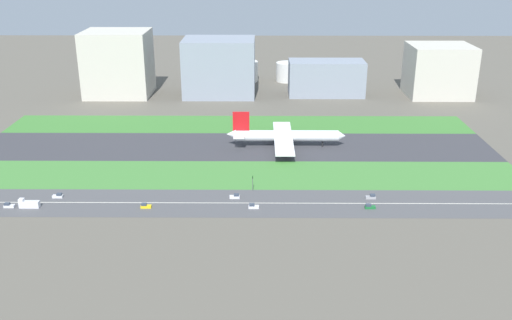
% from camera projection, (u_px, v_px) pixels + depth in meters
% --- Properties ---
extents(ground_plane, '(800.00, 800.00, 0.00)m').
position_uv_depth(ground_plane, '(236.00, 146.00, 313.81)').
color(ground_plane, '#5B564C').
extents(runway, '(280.00, 46.00, 0.10)m').
position_uv_depth(runway, '(236.00, 146.00, 313.79)').
color(runway, '#38383D').
rests_on(runway, ground_plane).
extents(grass_median_north, '(280.00, 36.00, 0.10)m').
position_uv_depth(grass_median_north, '(239.00, 124.00, 352.09)').
color(grass_median_north, '#3D7A33').
rests_on(grass_median_north, ground_plane).
extents(grass_median_south, '(280.00, 36.00, 0.10)m').
position_uv_depth(grass_median_south, '(233.00, 175.00, 275.50)').
color(grass_median_south, '#427F38').
rests_on(grass_median_south, ground_plane).
extents(highway, '(280.00, 28.00, 0.10)m').
position_uv_depth(highway, '(230.00, 203.00, 245.60)').
color(highway, '#4C4C4F').
rests_on(highway, ground_plane).
extents(highway_centerline, '(266.00, 0.50, 0.01)m').
position_uv_depth(highway_centerline, '(230.00, 203.00, 245.58)').
color(highway_centerline, silver).
rests_on(highway_centerline, highway).
extents(airliner, '(65.00, 56.00, 19.70)m').
position_uv_depth(airliner, '(284.00, 136.00, 311.41)').
color(airliner, white).
rests_on(airliner, runway).
extents(car_6, '(4.40, 1.80, 2.00)m').
position_uv_depth(car_6, '(253.00, 206.00, 240.55)').
color(car_6, silver).
rests_on(car_6, highway).
extents(car_4, '(4.40, 1.80, 2.00)m').
position_uv_depth(car_4, '(58.00, 196.00, 250.48)').
color(car_4, silver).
rests_on(car_4, highway).
extents(car_2, '(4.40, 1.80, 2.00)m').
position_uv_depth(car_2, '(235.00, 196.00, 249.95)').
color(car_2, silver).
rests_on(car_2, highway).
extents(car_5, '(4.40, 1.80, 2.00)m').
position_uv_depth(car_5, '(371.00, 197.00, 249.54)').
color(car_5, '#99999E').
rests_on(car_5, highway).
extents(truck_0, '(8.40, 2.50, 4.00)m').
position_uv_depth(truck_0, '(29.00, 204.00, 240.94)').
color(truck_0, silver).
rests_on(truck_0, highway).
extents(car_3, '(4.40, 1.80, 2.00)m').
position_uv_depth(car_3, '(9.00, 206.00, 241.26)').
color(car_3, silver).
rests_on(car_3, highway).
extents(car_1, '(4.40, 1.80, 2.00)m').
position_uv_depth(car_1, '(370.00, 207.00, 240.21)').
color(car_1, '#19662D').
rests_on(car_1, highway).
extents(car_0, '(4.40, 1.80, 2.00)m').
position_uv_depth(car_0, '(146.00, 206.00, 240.86)').
color(car_0, yellow).
rests_on(car_0, highway).
extents(traffic_light, '(0.36, 0.50, 7.20)m').
position_uv_depth(traffic_light, '(253.00, 182.00, 256.16)').
color(traffic_light, '#4C4C51').
rests_on(traffic_light, highway).
extents(terminal_building, '(46.06, 39.01, 46.36)m').
position_uv_depth(terminal_building, '(118.00, 63.00, 412.64)').
color(terminal_building, beige).
rests_on(terminal_building, ground_plane).
extents(hangar_building, '(51.22, 37.71, 40.91)m').
position_uv_depth(hangar_building, '(219.00, 67.00, 413.11)').
color(hangar_building, gray).
rests_on(hangar_building, ground_plane).
extents(office_tower, '(54.52, 24.23, 25.28)m').
position_uv_depth(office_tower, '(326.00, 78.00, 415.37)').
color(office_tower, gray).
rests_on(office_tower, ground_plane).
extents(cargo_warehouse, '(44.09, 38.45, 36.69)m').
position_uv_depth(cargo_warehouse, '(439.00, 70.00, 412.77)').
color(cargo_warehouse, beige).
rests_on(cargo_warehouse, ground_plane).
extents(fuel_tank_west, '(23.89, 23.89, 15.95)m').
position_uv_depth(fuel_tank_west, '(243.00, 71.00, 459.49)').
color(fuel_tank_west, silver).
rests_on(fuel_tank_west, ground_plane).
extents(fuel_tank_centre, '(18.40, 18.40, 15.04)m').
position_uv_depth(fuel_tank_centre, '(288.00, 72.00, 459.41)').
color(fuel_tank_centre, silver).
rests_on(fuel_tank_centre, ground_plane).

